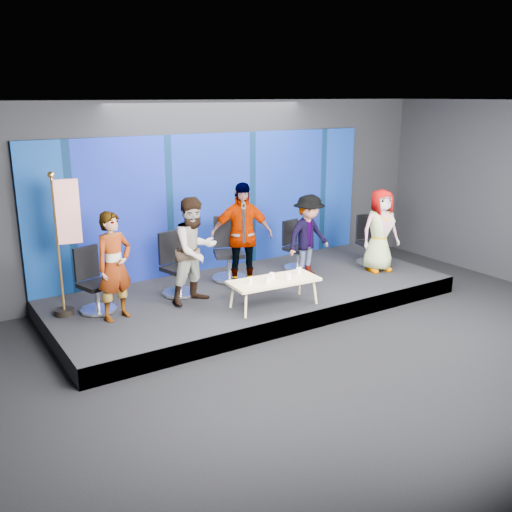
# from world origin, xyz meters

# --- Properties ---
(ground) EXTENTS (10.00, 10.00, 0.00)m
(ground) POSITION_xyz_m (0.00, 0.00, 0.00)
(ground) COLOR black
(ground) RESTS_ON ground
(room_walls) EXTENTS (10.02, 8.02, 3.51)m
(room_walls) POSITION_xyz_m (0.00, 0.00, 2.43)
(room_walls) COLOR black
(room_walls) RESTS_ON ground
(riser) EXTENTS (7.00, 3.00, 0.30)m
(riser) POSITION_xyz_m (0.00, 2.50, 0.15)
(riser) COLOR black
(riser) RESTS_ON ground
(backdrop) EXTENTS (7.00, 0.08, 2.60)m
(backdrop) POSITION_xyz_m (0.00, 3.95, 1.60)
(backdrop) COLOR navy
(backdrop) RESTS_ON riser
(chair_a) EXTENTS (0.72, 0.72, 1.02)m
(chair_a) POSITION_xyz_m (-2.68, 2.86, 0.64)
(chair_a) COLOR silver
(chair_a) RESTS_ON riser
(panelist_a) EXTENTS (0.69, 0.56, 1.65)m
(panelist_a) POSITION_xyz_m (-2.50, 2.39, 1.13)
(panelist_a) COLOR black
(panelist_a) RESTS_ON riser
(chair_b) EXTENTS (0.73, 0.73, 1.07)m
(chair_b) POSITION_xyz_m (-1.26, 2.90, 0.65)
(chair_b) COLOR silver
(chair_b) RESTS_ON riser
(panelist_b) EXTENTS (0.97, 0.83, 1.74)m
(panelist_b) POSITION_xyz_m (-1.16, 2.40, 1.17)
(panelist_b) COLOR black
(panelist_b) RESTS_ON riser
(chair_c) EXTENTS (0.84, 0.84, 1.15)m
(chair_c) POSITION_xyz_m (-0.11, 3.16, 0.68)
(chair_c) COLOR silver
(chair_c) RESTS_ON riser
(panelist_c) EXTENTS (1.18, 0.83, 1.86)m
(panelist_c) POSITION_xyz_m (-0.13, 2.65, 1.23)
(panelist_c) COLOR black
(panelist_c) RESTS_ON riser
(chair_d) EXTENTS (0.62, 0.62, 0.95)m
(chair_d) POSITION_xyz_m (1.32, 3.02, 0.61)
(chair_d) COLOR silver
(chair_d) RESTS_ON riser
(panelist_d) EXTENTS (1.08, 0.73, 1.54)m
(panelist_d) POSITION_xyz_m (1.24, 2.53, 1.07)
(panelist_d) COLOR black
(panelist_d) RESTS_ON riser
(chair_e) EXTENTS (0.65, 0.65, 0.98)m
(chair_e) POSITION_xyz_m (2.78, 2.54, 0.62)
(chair_e) COLOR silver
(chair_e) RESTS_ON riser
(panelist_e) EXTENTS (0.86, 0.64, 1.59)m
(panelist_e) POSITION_xyz_m (2.61, 2.07, 1.09)
(panelist_e) COLOR black
(panelist_e) RESTS_ON riser
(coffee_table) EXTENTS (1.48, 0.71, 0.44)m
(coffee_table) POSITION_xyz_m (-0.19, 1.55, 0.71)
(coffee_table) COLOR tan
(coffee_table) RESTS_ON riser
(mug_a) EXTENTS (0.07, 0.07, 0.08)m
(mug_a) POSITION_xyz_m (-0.60, 1.61, 0.79)
(mug_a) COLOR white
(mug_a) RESTS_ON coffee_table
(mug_b) EXTENTS (0.08, 0.08, 0.10)m
(mug_b) POSITION_xyz_m (-0.35, 1.48, 0.79)
(mug_b) COLOR white
(mug_b) RESTS_ON coffee_table
(mug_c) EXTENTS (0.08, 0.08, 0.10)m
(mug_c) POSITION_xyz_m (-0.19, 1.60, 0.79)
(mug_c) COLOR white
(mug_c) RESTS_ON coffee_table
(mug_d) EXTENTS (0.08, 0.08, 0.10)m
(mug_d) POSITION_xyz_m (0.02, 1.45, 0.79)
(mug_d) COLOR white
(mug_d) RESTS_ON coffee_table
(mug_e) EXTENTS (0.09, 0.09, 0.10)m
(mug_e) POSITION_xyz_m (0.33, 1.59, 0.80)
(mug_e) COLOR white
(mug_e) RESTS_ON coffee_table
(flag_stand) EXTENTS (0.50, 0.30, 2.22)m
(flag_stand) POSITION_xyz_m (-3.04, 2.94, 1.47)
(flag_stand) COLOR black
(flag_stand) RESTS_ON riser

